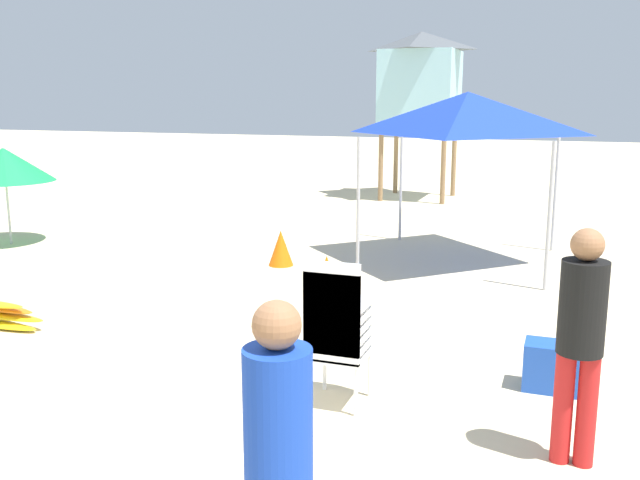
{
  "coord_description": "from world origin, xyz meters",
  "views": [
    {
      "loc": [
        3.0,
        -3.86,
        2.59
      ],
      "look_at": [
        0.32,
        3.55,
        0.97
      ],
      "focal_mm": 39.46,
      "sensor_mm": 36.0,
      "label": 1
    }
  ],
  "objects_px": {
    "stacked_plastic_chairs": "(336,323)",
    "popup_canopy": "(467,113)",
    "cooler_box": "(552,367)",
    "lifeguard_near_center": "(581,331)",
    "traffic_cone_far": "(281,248)",
    "lifeguard_tower": "(421,78)",
    "beach_umbrella_left": "(4,165)",
    "traffic_cone_near": "(326,274)",
    "lifeguard_near_left": "(278,452)"
  },
  "relations": [
    {
      "from": "lifeguard_near_center",
      "to": "beach_umbrella_left",
      "type": "bearing_deg",
      "value": 153.65
    },
    {
      "from": "stacked_plastic_chairs",
      "to": "lifeguard_tower",
      "type": "height_order",
      "value": "lifeguard_tower"
    },
    {
      "from": "lifeguard_near_left",
      "to": "beach_umbrella_left",
      "type": "distance_m",
      "value": 10.75
    },
    {
      "from": "popup_canopy",
      "to": "cooler_box",
      "type": "relative_size",
      "value": 5.53
    },
    {
      "from": "lifeguard_near_center",
      "to": "traffic_cone_near",
      "type": "distance_m",
      "value": 4.81
    },
    {
      "from": "lifeguard_near_left",
      "to": "traffic_cone_far",
      "type": "xyz_separation_m",
      "value": [
        -3.01,
        7.09,
        -0.71
      ]
    },
    {
      "from": "stacked_plastic_chairs",
      "to": "traffic_cone_far",
      "type": "distance_m",
      "value": 5.17
    },
    {
      "from": "beach_umbrella_left",
      "to": "traffic_cone_near",
      "type": "height_order",
      "value": "beach_umbrella_left"
    },
    {
      "from": "stacked_plastic_chairs",
      "to": "traffic_cone_near",
      "type": "xyz_separation_m",
      "value": [
        -1.24,
        3.28,
        -0.49
      ]
    },
    {
      "from": "lifeguard_tower",
      "to": "lifeguard_near_center",
      "type": "bearing_deg",
      "value": -73.16
    },
    {
      "from": "lifeguard_tower",
      "to": "cooler_box",
      "type": "distance_m",
      "value": 12.4
    },
    {
      "from": "popup_canopy",
      "to": "lifeguard_tower",
      "type": "height_order",
      "value": "lifeguard_tower"
    },
    {
      "from": "stacked_plastic_chairs",
      "to": "lifeguard_tower",
      "type": "relative_size",
      "value": 0.31
    },
    {
      "from": "lifeguard_near_center",
      "to": "popup_canopy",
      "type": "height_order",
      "value": "popup_canopy"
    },
    {
      "from": "lifeguard_near_center",
      "to": "beach_umbrella_left",
      "type": "relative_size",
      "value": 1.0
    },
    {
      "from": "cooler_box",
      "to": "lifeguard_near_center",
      "type": "bearing_deg",
      "value": -81.97
    },
    {
      "from": "stacked_plastic_chairs",
      "to": "lifeguard_near_center",
      "type": "distance_m",
      "value": 1.93
    },
    {
      "from": "lifeguard_near_left",
      "to": "cooler_box",
      "type": "distance_m",
      "value": 3.81
    },
    {
      "from": "lifeguard_near_left",
      "to": "beach_umbrella_left",
      "type": "bearing_deg",
      "value": 139.63
    },
    {
      "from": "lifeguard_tower",
      "to": "beach_umbrella_left",
      "type": "relative_size",
      "value": 2.42
    },
    {
      "from": "beach_umbrella_left",
      "to": "popup_canopy",
      "type": "bearing_deg",
      "value": 10.03
    },
    {
      "from": "stacked_plastic_chairs",
      "to": "lifeguard_tower",
      "type": "distance_m",
      "value": 12.86
    },
    {
      "from": "lifeguard_near_center",
      "to": "traffic_cone_far",
      "type": "relative_size",
      "value": 3.1
    },
    {
      "from": "stacked_plastic_chairs",
      "to": "popup_canopy",
      "type": "xyz_separation_m",
      "value": [
        0.17,
        5.77,
        1.59
      ]
    },
    {
      "from": "lifeguard_tower",
      "to": "beach_umbrella_left",
      "type": "distance_m",
      "value": 9.99
    },
    {
      "from": "lifeguard_tower",
      "to": "traffic_cone_far",
      "type": "bearing_deg",
      "value": -93.18
    },
    {
      "from": "popup_canopy",
      "to": "lifeguard_tower",
      "type": "xyz_separation_m",
      "value": [
        -2.16,
        6.73,
        0.7
      ]
    },
    {
      "from": "traffic_cone_far",
      "to": "cooler_box",
      "type": "distance_m",
      "value": 5.44
    },
    {
      "from": "lifeguard_near_center",
      "to": "lifeguard_tower",
      "type": "bearing_deg",
      "value": 106.84
    },
    {
      "from": "beach_umbrella_left",
      "to": "stacked_plastic_chairs",
      "type": "bearing_deg",
      "value": -30.05
    },
    {
      "from": "cooler_box",
      "to": "traffic_cone_near",
      "type": "bearing_deg",
      "value": 142.21
    },
    {
      "from": "traffic_cone_near",
      "to": "traffic_cone_far",
      "type": "bearing_deg",
      "value": 133.56
    },
    {
      "from": "traffic_cone_far",
      "to": "popup_canopy",
      "type": "bearing_deg",
      "value": 25.44
    },
    {
      "from": "traffic_cone_far",
      "to": "lifeguard_tower",
      "type": "bearing_deg",
      "value": 86.82
    },
    {
      "from": "stacked_plastic_chairs",
      "to": "lifeguard_near_center",
      "type": "height_order",
      "value": "lifeguard_near_center"
    },
    {
      "from": "popup_canopy",
      "to": "cooler_box",
      "type": "height_order",
      "value": "popup_canopy"
    },
    {
      "from": "beach_umbrella_left",
      "to": "traffic_cone_near",
      "type": "relative_size",
      "value": 3.32
    },
    {
      "from": "lifeguard_near_left",
      "to": "lifeguard_tower",
      "type": "bearing_deg",
      "value": 99.66
    },
    {
      "from": "popup_canopy",
      "to": "traffic_cone_near",
      "type": "xyz_separation_m",
      "value": [
        -1.41,
        -2.49,
        -2.07
      ]
    },
    {
      "from": "beach_umbrella_left",
      "to": "cooler_box",
      "type": "height_order",
      "value": "beach_umbrella_left"
    },
    {
      "from": "popup_canopy",
      "to": "cooler_box",
      "type": "bearing_deg",
      "value": -72.21
    },
    {
      "from": "lifeguard_near_center",
      "to": "traffic_cone_near",
      "type": "relative_size",
      "value": 3.33
    },
    {
      "from": "stacked_plastic_chairs",
      "to": "lifeguard_near_center",
      "type": "relative_size",
      "value": 0.75
    },
    {
      "from": "lifeguard_near_center",
      "to": "traffic_cone_far",
      "type": "bearing_deg",
      "value": 131.75
    },
    {
      "from": "cooler_box",
      "to": "lifeguard_near_left",
      "type": "bearing_deg",
      "value": -107.59
    },
    {
      "from": "traffic_cone_far",
      "to": "cooler_box",
      "type": "bearing_deg",
      "value": -40.53
    },
    {
      "from": "stacked_plastic_chairs",
      "to": "lifeguard_near_left",
      "type": "xyz_separation_m",
      "value": [
        0.58,
        -2.56,
        0.24
      ]
    },
    {
      "from": "traffic_cone_near",
      "to": "stacked_plastic_chairs",
      "type": "bearing_deg",
      "value": -69.33
    },
    {
      "from": "lifeguard_near_left",
      "to": "popup_canopy",
      "type": "distance_m",
      "value": 8.45
    },
    {
      "from": "traffic_cone_far",
      "to": "stacked_plastic_chairs",
      "type": "bearing_deg",
      "value": -61.83
    }
  ]
}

